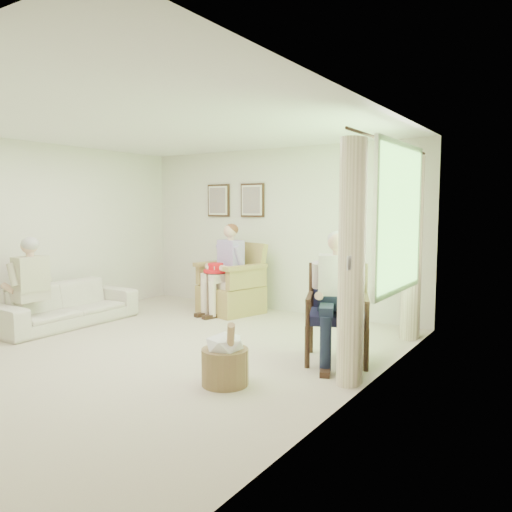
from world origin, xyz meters
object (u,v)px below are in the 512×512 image
object	(u,v)px
sofa	(66,305)
person_dark	(335,288)
person_sofa	(26,281)
wood_armchair	(341,310)
wicker_armchair	(232,291)
person_wicker	(227,262)
hatbox	(225,358)
red_hat	(216,269)

from	to	relation	value
sofa	person_dark	xyz separation A→B (m)	(3.90, 0.49, 0.53)
person_dark	person_sofa	size ratio (longest dim) A/B	1.11
wood_armchair	sofa	world-z (taller)	wood_armchair
wicker_armchair	sofa	size ratio (longest dim) A/B	0.55
person_wicker	person_sofa	world-z (taller)	person_wicker
wicker_armchair	hatbox	bearing A→B (deg)	-40.41
wood_armchair	red_hat	size ratio (longest dim) A/B	2.75
wicker_armchair	wood_armchair	bearing A→B (deg)	-13.84
person_wicker	person_sofa	bearing A→B (deg)	-106.47
sofa	person_wicker	bearing A→B (deg)	-38.56
person_sofa	red_hat	bearing A→B (deg)	150.35
wicker_armchair	person_wicker	size ratio (longest dim) A/B	0.80
person_sofa	red_hat	size ratio (longest dim) A/B	3.40
wood_armchair	person_sofa	distance (m)	4.10
person_sofa	hatbox	size ratio (longest dim) A/B	1.92
person_dark	person_sofa	distance (m)	4.05
red_hat	hatbox	distance (m)	3.05
wood_armchair	person_dark	xyz separation A→B (m)	(0.00, -0.17, 0.27)
wood_armchair	hatbox	size ratio (longest dim) A/B	1.55
person_wicker	hatbox	xyz separation A→B (m)	(1.85, -2.51, -0.56)
person_wicker	person_dark	world-z (taller)	person_dark
person_wicker	person_sofa	distance (m)	2.83
hatbox	sofa	bearing A→B (deg)	168.57
wicker_armchair	sofa	bearing A→B (deg)	-111.67
person_wicker	sofa	bearing A→B (deg)	-113.77
person_wicker	red_hat	distance (m)	0.22
wicker_armchair	person_sofa	world-z (taller)	person_sofa
hatbox	wood_armchair	bearing A→B (deg)	66.43
sofa	person_sofa	bearing A→B (deg)	180.00
person_wicker	wicker_armchair	bearing A→B (deg)	104.79
wood_armchair	person_dark	size ratio (longest dim) A/B	0.73
wood_armchair	sofa	xyz separation A→B (m)	(-3.90, -0.66, -0.26)
person_wicker	hatbox	world-z (taller)	person_wicker
wood_armchair	hatbox	bearing A→B (deg)	-136.92
person_wicker	red_hat	bearing A→B (deg)	-94.06
wood_armchair	person_dark	world-z (taller)	person_dark
person_wicker	red_hat	world-z (taller)	person_wicker
wicker_armchair	person_sofa	bearing A→B (deg)	-105.00
person_dark	hatbox	size ratio (longest dim) A/B	2.13
hatbox	person_sofa	bearing A→B (deg)	178.39
person_sofa	red_hat	world-z (taller)	person_sofa
wood_armchair	person_wicker	distance (m)	2.71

